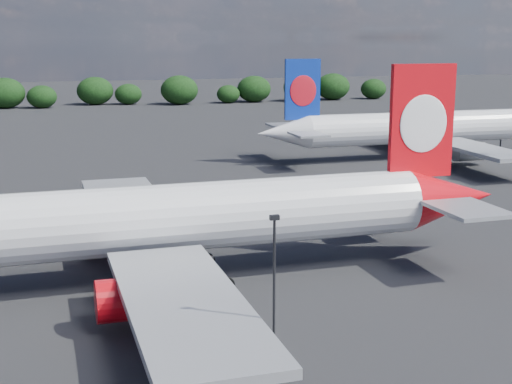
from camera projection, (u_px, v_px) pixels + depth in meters
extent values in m
plane|color=black|center=(52.00, 185.00, 100.18)|extent=(500.00, 500.00, 0.00)
cylinder|color=white|center=(175.00, 218.00, 59.01)|extent=(43.14, 6.41, 5.66)
cone|color=red|center=(450.00, 197.00, 66.54)|extent=(9.16, 5.82, 5.66)
cube|color=red|center=(422.00, 121.00, 64.02)|extent=(6.24, 0.67, 10.20)
ellipsoid|color=white|center=(424.00, 124.00, 63.75)|extent=(4.76, 0.31, 5.21)
ellipsoid|color=white|center=(420.00, 123.00, 64.38)|extent=(4.76, 0.31, 5.21)
cube|color=gray|center=(468.00, 209.00, 59.97)|extent=(5.21, 6.88, 0.34)
cube|color=gray|center=(397.00, 181.00, 71.61)|extent=(5.21, 6.88, 0.34)
cube|color=gray|center=(184.00, 303.00, 45.00)|extent=(7.75, 22.78, 0.62)
cube|color=gray|center=(126.00, 202.00, 72.49)|extent=(7.75, 22.78, 0.62)
cylinder|color=red|center=(137.00, 298.00, 49.94)|extent=(5.72, 3.16, 3.06)
cube|color=gray|center=(136.00, 288.00, 49.77)|extent=(2.50, 0.38, 1.36)
cylinder|color=red|center=(110.00, 232.00, 66.86)|extent=(5.72, 3.16, 3.06)
cube|color=gray|center=(110.00, 224.00, 66.69)|extent=(2.50, 0.38, 1.36)
cylinder|color=black|center=(212.00, 273.00, 57.34)|extent=(0.32, 0.32, 2.83)
cylinder|color=black|center=(212.00, 286.00, 57.57)|extent=(1.25, 0.53, 1.25)
cylinder|color=black|center=(227.00, 284.00, 57.93)|extent=(1.25, 0.53, 1.25)
cylinder|color=black|center=(194.00, 250.00, 63.68)|extent=(0.32, 0.32, 2.83)
cylinder|color=black|center=(194.00, 261.00, 63.91)|extent=(1.25, 0.53, 1.25)
cylinder|color=black|center=(208.00, 260.00, 64.27)|extent=(1.25, 0.53, 1.25)
cylinder|color=white|center=(420.00, 127.00, 120.77)|extent=(40.59, 5.46, 5.34)
cone|color=white|center=(283.00, 133.00, 114.01)|extent=(8.56, 5.36, 5.34)
cube|color=navy|center=(302.00, 89.00, 113.44)|extent=(5.87, 0.55, 9.61)
ellipsoid|color=red|center=(303.00, 91.00, 113.18)|extent=(4.49, 0.23, 4.91)
ellipsoid|color=red|center=(302.00, 91.00, 113.78)|extent=(4.49, 0.23, 4.91)
cube|color=gray|center=(308.00, 134.00, 109.00)|extent=(4.82, 6.42, 0.32)
cube|color=gray|center=(284.00, 125.00, 120.01)|extent=(4.82, 6.42, 0.32)
cube|color=gray|center=(478.00, 149.00, 108.71)|extent=(7.00, 21.38, 0.59)
cube|color=gray|center=(393.00, 127.00, 134.74)|extent=(7.00, 21.38, 0.59)
cylinder|color=gray|center=(470.00, 152.00, 114.60)|extent=(5.35, 2.90, 2.88)
cube|color=gray|center=(470.00, 147.00, 114.44)|extent=(2.35, 0.33, 1.28)
cylinder|color=gray|center=(417.00, 138.00, 130.62)|extent=(5.35, 2.90, 2.88)
cube|color=gray|center=(417.00, 134.00, 130.46)|extent=(2.35, 0.33, 1.28)
cylinder|color=black|center=(417.00, 153.00, 117.98)|extent=(0.30, 0.30, 2.67)
cylinder|color=black|center=(417.00, 159.00, 118.19)|extent=(1.18, 0.48, 1.17)
cylinder|color=black|center=(411.00, 159.00, 117.87)|extent=(1.18, 0.48, 1.17)
cylinder|color=black|center=(399.00, 147.00, 123.98)|extent=(0.30, 0.30, 2.67)
cylinder|color=black|center=(399.00, 153.00, 124.20)|extent=(1.18, 0.48, 1.17)
cylinder|color=black|center=(393.00, 153.00, 123.87)|extent=(1.18, 0.48, 1.17)
cylinder|color=black|center=(500.00, 146.00, 125.99)|extent=(0.26, 0.26, 2.67)
cylinder|color=black|center=(500.00, 152.00, 126.22)|extent=(0.96, 0.38, 0.96)
cylinder|color=black|center=(274.00, 304.00, 41.46)|extent=(0.16, 0.16, 10.15)
cube|color=black|center=(274.00, 217.00, 40.35)|extent=(0.55, 0.30, 0.28)
cube|color=gold|center=(88.00, 92.00, 217.09)|extent=(5.00, 0.30, 3.00)
cylinder|color=gray|center=(88.00, 101.00, 217.67)|extent=(0.30, 0.30, 2.50)
ellipsoid|color=black|center=(5.00, 93.00, 207.21)|extent=(11.54, 9.77, 8.88)
ellipsoid|color=black|center=(42.00, 97.00, 207.92)|extent=(8.64, 7.31, 6.65)
ellipsoid|color=black|center=(95.00, 91.00, 218.32)|extent=(11.07, 9.37, 8.52)
ellipsoid|color=black|center=(128.00, 94.00, 219.27)|extent=(8.29, 7.01, 6.37)
ellipsoid|color=black|center=(179.00, 90.00, 218.94)|extent=(11.62, 9.84, 8.94)
ellipsoid|color=black|center=(228.00, 94.00, 224.22)|extent=(7.38, 6.24, 5.67)
ellipsoid|color=black|center=(254.00, 89.00, 227.30)|extent=(10.90, 9.22, 8.38)
ellipsoid|color=black|center=(301.00, 87.00, 230.13)|extent=(11.65, 9.86, 8.96)
ellipsoid|color=black|center=(333.00, 87.00, 235.57)|extent=(11.36, 9.62, 8.74)
ellipsoid|color=black|center=(374.00, 89.00, 239.45)|extent=(8.75, 7.40, 6.73)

